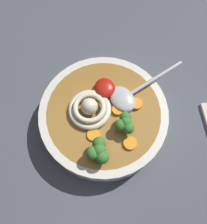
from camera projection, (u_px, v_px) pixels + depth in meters
table_slab at (92, 123)px, 54.35cm from camera, size 95.64×95.64×4.43cm
soup_bowl at (104, 117)px, 49.68cm from camera, size 25.55×25.55×5.21cm
noodle_pile at (90, 108)px, 46.38cm from camera, size 9.22×9.04×3.71cm
soup_spoon at (128, 95)px, 47.80cm from camera, size 6.67×17.53×1.60cm
chili_sauce_dollop at (105, 88)px, 48.15cm from camera, size 4.52×4.07×2.03cm
broccoli_floret_beside_chili at (125, 123)px, 44.24cm from camera, size 4.28×3.68×3.38cm
broccoli_floret_near_spoon at (98, 151)px, 42.08cm from camera, size 4.81×4.14×3.80cm
carrot_slice_extra_a at (118, 110)px, 47.15cm from camera, size 2.27×2.27×0.68cm
carrot_slice_center at (130, 143)px, 44.74cm from camera, size 2.50×2.50×0.56cm
carrot_slice_front at (93, 135)px, 45.41cm from camera, size 2.41×2.41×0.44cm
carrot_slice_beside_noodles at (136, 104)px, 47.59cm from camera, size 2.37×2.37×0.73cm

